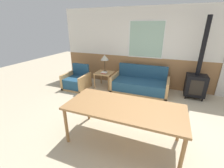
# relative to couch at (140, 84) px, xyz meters

# --- Properties ---
(ground_plane) EXTENTS (16.00, 16.00, 0.00)m
(ground_plane) POSITION_rel_couch_xyz_m (0.48, -2.04, -0.24)
(ground_plane) COLOR beige
(wall_back) EXTENTS (7.20, 0.09, 2.70)m
(wall_back) POSITION_rel_couch_xyz_m (0.46, 0.59, 1.12)
(wall_back) COLOR #996B42
(wall_back) RESTS_ON ground_plane
(couch) EXTENTS (1.85, 0.87, 0.84)m
(couch) POSITION_rel_couch_xyz_m (0.00, 0.00, 0.00)
(couch) COLOR tan
(couch) RESTS_ON ground_plane
(armchair) EXTENTS (0.80, 0.77, 0.82)m
(armchair) POSITION_rel_couch_xyz_m (-2.15, -0.54, 0.00)
(armchair) COLOR tan
(armchair) RESTS_ON ground_plane
(side_table) EXTENTS (0.60, 0.60, 0.55)m
(side_table) POSITION_rel_couch_xyz_m (-1.28, -0.07, 0.22)
(side_table) COLOR tan
(side_table) RESTS_ON ground_plane
(table_lamp) EXTENTS (0.29, 0.29, 0.61)m
(table_lamp) POSITION_rel_couch_xyz_m (-1.30, 0.03, 0.80)
(table_lamp) COLOR #4C3823
(table_lamp) RESTS_ON side_table
(book_stack) EXTENTS (0.20, 0.17, 0.05)m
(book_stack) POSITION_rel_couch_xyz_m (-1.24, -0.17, 0.33)
(book_stack) COLOR #B22823
(book_stack) RESTS_ON side_table
(dining_table) EXTENTS (2.11, 0.94, 0.77)m
(dining_table) POSITION_rel_couch_xyz_m (0.19, -2.49, 0.47)
(dining_table) COLOR #9E7042
(dining_table) RESTS_ON ground_plane
(wood_stove) EXTENTS (0.57, 0.48, 2.38)m
(wood_stove) POSITION_rel_couch_xyz_m (1.67, 0.13, 0.32)
(wood_stove) COLOR black
(wood_stove) RESTS_ON ground_plane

